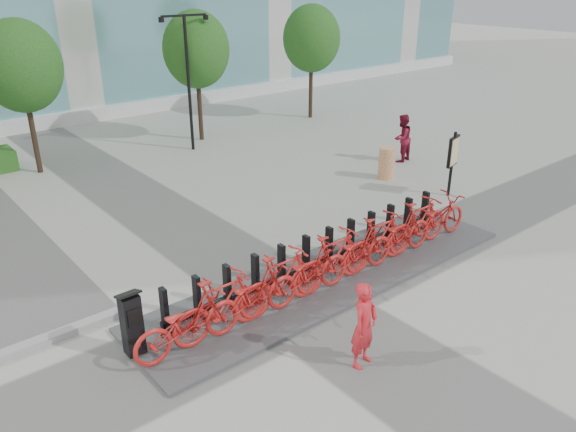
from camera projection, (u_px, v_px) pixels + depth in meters
ground at (296, 302)px, 11.85m from camera, size 120.00×120.00×0.00m
tree_1 at (21, 66)px, 18.02m from camera, size 2.60×2.60×5.10m
tree_2 at (196, 50)px, 21.80m from camera, size 2.60×2.60×5.10m
tree_3 at (312, 39)px, 25.28m from camera, size 2.60×2.60×5.10m
streetlamp at (188, 67)px, 20.69m from camera, size 2.00×0.20×5.00m
dock_pad at (331, 275)px, 12.80m from camera, size 9.60×2.40×0.08m
dock_rail_posts at (320, 249)px, 12.98m from camera, size 8.02×0.50×0.85m
bike_0 at (188, 322)px, 10.04m from camera, size 2.16×0.75×1.13m
bike_1 at (221, 305)px, 10.43m from camera, size 2.09×0.59×1.26m
bike_2 at (253, 295)px, 10.88m from camera, size 2.16×0.75×1.13m
bike_3 at (282, 281)px, 11.27m from camera, size 2.09×0.59×1.26m
bike_4 at (308, 272)px, 11.71m from camera, size 2.16×0.75×1.13m
bike_5 at (334, 259)px, 12.11m from camera, size 2.09×0.59×1.26m
bike_6 at (357, 252)px, 12.55m from camera, size 2.16×0.75×1.13m
bike_7 at (379, 240)px, 12.94m from camera, size 2.09×0.59×1.26m
bike_8 at (399, 234)px, 13.39m from camera, size 2.16×0.75×1.13m
bike_9 at (418, 224)px, 13.78m from camera, size 2.09×0.59×1.26m
bike_10 at (436, 219)px, 14.22m from camera, size 2.16×0.75×1.13m
kiosk at (132, 323)px, 9.92m from camera, size 0.40×0.34×1.30m
worker_red at (364, 325)px, 9.68m from camera, size 0.66×0.51×1.62m
pedestrian at (402, 138)px, 20.25m from camera, size 0.93×0.78×1.73m
construction_barrel at (387, 163)px, 18.70m from camera, size 0.67×0.67×1.06m
map_sign at (453, 154)px, 16.93m from camera, size 0.66×0.27×2.02m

